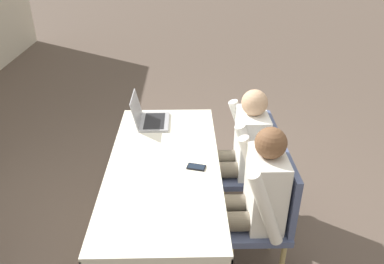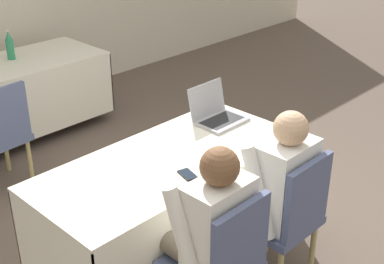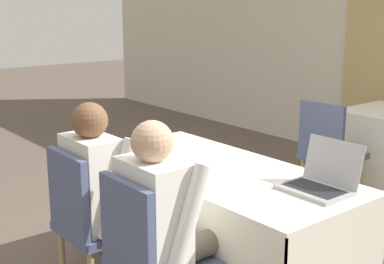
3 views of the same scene
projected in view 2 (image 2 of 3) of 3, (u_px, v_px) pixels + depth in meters
name	position (u px, v px, depth m)	size (l,w,h in m)	color
ground_plane	(171.00, 252.00, 3.65)	(24.00, 24.00, 0.00)	brown
conference_table_near	(169.00, 182.00, 3.41)	(1.76, 0.80, 0.74)	silver
conference_table_far	(11.00, 82.00, 5.03)	(1.76, 0.80, 0.74)	silver
laptop	(217.00, 115.00, 3.80)	(0.35, 0.30, 0.25)	#99999E
cell_phone	(187.00, 174.00, 3.14)	(0.10, 0.14, 0.01)	black
paper_beside_laptop	(136.00, 170.00, 3.20)	(0.28, 0.34, 0.00)	white
paper_centre_table	(175.00, 147.00, 3.46)	(0.22, 0.30, 0.00)	white
paper_left_edge	(87.00, 184.00, 3.05)	(0.22, 0.30, 0.00)	white
water_bottle	(10.00, 46.00, 5.01)	(0.07, 0.07, 0.28)	#288456
chair_near_left	(221.00, 262.00, 2.80)	(0.44, 0.44, 0.91)	tan
chair_near_right	(287.00, 215.00, 3.18)	(0.44, 0.44, 0.91)	tan
person_checkered_shirt	(207.00, 229.00, 2.79)	(0.50, 0.52, 1.17)	#665B4C
person_white_shirt	(275.00, 186.00, 3.17)	(0.50, 0.52, 1.17)	#665B4C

